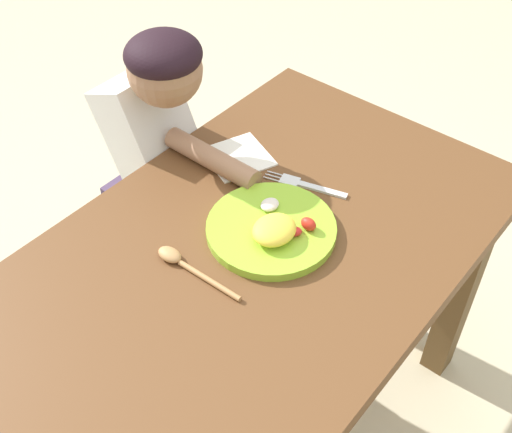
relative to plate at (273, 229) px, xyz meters
The scene contains 6 objects.
dining_table 0.17m from the plate, behind, with size 1.26×0.71×0.73m.
plate is the anchor object (origin of this frame).
fork 0.17m from the plate, 12.59° to the left, with size 0.07×0.19×0.01m.
spoon 0.20m from the plate, 155.15° to the left, with size 0.04×0.20×0.02m.
person 0.49m from the plate, 79.77° to the left, with size 0.18×0.45×1.01m.
napkin 0.26m from the plate, 56.64° to the left, with size 0.13×0.14×0.00m, color white.
Camera 1 is at (-0.62, -0.56, 1.67)m, focal length 45.46 mm.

